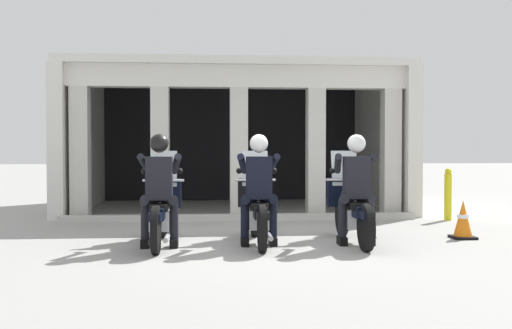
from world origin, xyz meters
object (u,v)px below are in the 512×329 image
motorcycle_center (257,208)px  motorcycle_right (351,208)px  police_officer_center (259,180)px  police_officer_right (356,180)px  motorcycle_left (161,210)px  police_officer_left (159,180)px  traffic_cone_flank (463,220)px  bollard_kerbside (448,194)px

motorcycle_center → motorcycle_right: (1.39, -0.04, 0.00)m
police_officer_center → motorcycle_right: bearing=15.3°
police_officer_right → motorcycle_right: bearing=94.1°
motorcycle_left → police_officer_left: (-0.00, -0.28, 0.44)m
motorcycle_left → traffic_cone_flank: motorcycle_left is taller
police_officer_right → traffic_cone_flank: police_officer_right is taller
motorcycle_center → motorcycle_right: size_ratio=1.00×
motorcycle_left → police_officer_left: 0.52m
motorcycle_left → bollard_kerbside: motorcycle_left is taller
motorcycle_right → police_officer_center: bearing=-165.8°
motorcycle_center → police_officer_center: 0.52m
police_officer_right → police_officer_center: bearing=-177.4°
bollard_kerbside → motorcycle_right: bearing=-136.9°
motorcycle_left → police_officer_right: police_officer_right is taller
motorcycle_center → police_officer_right: police_officer_right is taller
police_officer_right → motorcycle_left: bearing=178.5°
motorcycle_center → bollard_kerbside: 4.49m
motorcycle_left → motorcycle_center: size_ratio=1.00×
motorcycle_center → traffic_cone_flank: (3.18, 0.10, -0.21)m
motorcycle_left → police_officer_left: size_ratio=1.29×
motorcycle_right → motorcycle_left: bearing=-175.7°
traffic_cone_flank → bollard_kerbside: size_ratio=0.59×
traffic_cone_flank → bollard_kerbside: bollard_kerbside is taller
police_officer_left → police_officer_right: size_ratio=1.00×
police_officer_center → police_officer_right: same height
motorcycle_center → police_officer_right: 1.50m
police_officer_left → traffic_cone_flank: police_officer_left is taller
motorcycle_center → bollard_kerbside: motorcycle_center is taller
motorcycle_left → motorcycle_center: same height
motorcycle_center → bollard_kerbside: size_ratio=2.03×
police_officer_left → motorcycle_center: size_ratio=0.78×
motorcycle_right → traffic_cone_flank: bearing=8.9°
motorcycle_right → police_officer_right: bearing=-85.9°
motorcycle_right → bollard_kerbside: 3.39m
motorcycle_center → police_officer_right: (1.39, -0.33, 0.44)m
police_officer_center → traffic_cone_flank: police_officer_center is taller
police_officer_right → bollard_kerbside: police_officer_right is taller
motorcycle_center → police_officer_right: size_ratio=1.29×
motorcycle_center → motorcycle_left: bearing=-172.8°
bollard_kerbside → traffic_cone_flank: bearing=-107.6°
police_officer_left → motorcycle_left: bearing=104.1°
motorcycle_left → police_officer_right: bearing=8.5°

